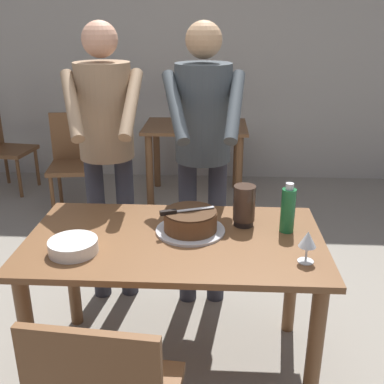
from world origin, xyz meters
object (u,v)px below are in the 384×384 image
object	(u,v)px
wine_glass_near	(308,240)
background_table	(195,141)
main_dining_table	(175,260)
person_standing_beside	(106,137)
background_chair_0	(75,159)
plate_stack	(73,246)
hurricane_lamp	(244,205)
background_chair_1	(2,145)
cake_knife	(176,211)
person_cutting_cake	(203,139)
water_bottle	(288,210)
cake_on_platter	(190,222)

from	to	relation	value
wine_glass_near	background_table	size ratio (longest dim) A/B	0.14
main_dining_table	person_standing_beside	xyz separation A→B (m)	(-0.46, 0.64, 0.45)
wine_glass_near	background_chair_0	distance (m)	2.88
plate_stack	background_chair_0	world-z (taller)	background_chair_0
background_table	main_dining_table	bearing A→B (deg)	-89.66
hurricane_lamp	person_standing_beside	size ratio (longest dim) A/B	0.12
wine_glass_near	background_chair_1	xyz separation A→B (m)	(-2.61, 2.74, -0.36)
cake_knife	person_cutting_cake	world-z (taller)	person_cutting_cake
plate_stack	main_dining_table	bearing A→B (deg)	21.19
wine_glass_near	hurricane_lamp	world-z (taller)	hurricane_lamp
main_dining_table	water_bottle	bearing A→B (deg)	10.40
background_table	hurricane_lamp	bearing A→B (deg)	-81.36
background_chair_0	hurricane_lamp	bearing A→B (deg)	-52.89
water_bottle	background_chair_0	distance (m)	2.63
plate_stack	hurricane_lamp	size ratio (longest dim) A/B	1.05
person_standing_beside	background_table	distance (m)	1.93
plate_stack	person_standing_beside	world-z (taller)	person_standing_beside
cake_on_platter	cake_knife	xyz separation A→B (m)	(-0.07, -0.02, 0.06)
wine_glass_near	background_chair_0	xyz separation A→B (m)	(-1.71, 2.29, -0.36)
water_bottle	background_chair_0	world-z (taller)	water_bottle
wine_glass_near	person_standing_beside	size ratio (longest dim) A/B	0.08
hurricane_lamp	water_bottle	bearing A→B (deg)	-16.03
main_dining_table	person_cutting_cake	xyz separation A→B (m)	(0.11, 0.61, 0.45)
plate_stack	hurricane_lamp	bearing A→B (deg)	23.04
person_cutting_cake	cake_knife	bearing A→B (deg)	-101.01
cake_on_platter	water_bottle	xyz separation A→B (m)	(0.47, 0.03, 0.06)
person_standing_beside	background_table	bearing A→B (deg)	76.33
background_chair_1	background_table	bearing A→B (deg)	-2.39
hurricane_lamp	wine_glass_near	bearing A→B (deg)	-55.29
cake_knife	water_bottle	xyz separation A→B (m)	(0.54, 0.05, -0.00)
plate_stack	background_table	size ratio (longest dim) A/B	0.22
person_cutting_cake	background_chair_0	distance (m)	2.02
cake_knife	plate_stack	bearing A→B (deg)	-154.03
person_standing_beside	background_chair_0	bearing A→B (deg)	114.85
wine_glass_near	background_chair_1	distance (m)	3.80
cake_on_platter	cake_knife	size ratio (longest dim) A/B	1.30
background_chair_0	main_dining_table	bearing A→B (deg)	-61.66
wine_glass_near	background_table	distance (m)	2.74
background_chair_0	background_chair_1	size ratio (longest dim) A/B	1.00
person_cutting_cake	background_chair_1	world-z (taller)	person_cutting_cake
main_dining_table	wine_glass_near	xyz separation A→B (m)	(0.58, -0.20, 0.23)
hurricane_lamp	cake_knife	bearing A→B (deg)	-161.09
cake_on_platter	background_table	world-z (taller)	cake_on_platter
main_dining_table	background_chair_1	xyz separation A→B (m)	(-2.02, 2.54, -0.13)
background_chair_1	cake_on_platter	bearing A→B (deg)	-49.71
water_bottle	background_chair_1	bearing A→B (deg)	136.42
main_dining_table	hurricane_lamp	world-z (taller)	hurricane_lamp
person_standing_beside	background_chair_1	size ratio (longest dim) A/B	1.91
main_dining_table	cake_knife	world-z (taller)	cake_knife
background_table	background_chair_1	size ratio (longest dim) A/B	1.11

